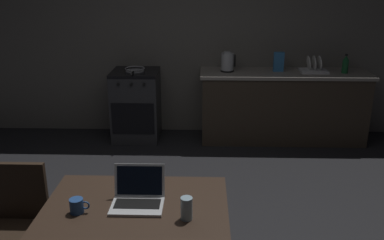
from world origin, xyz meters
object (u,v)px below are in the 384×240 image
object	(u,v)px
frying_pan	(135,69)
drinking_glass	(187,208)
electric_kettle	(227,62)
dish_rack	(314,68)
coffee_mug	(77,206)
bottle	(345,64)
chair	(17,220)
cereal_box	(279,62)
stove_oven	(136,105)
laptop	(138,198)
dining_table	(136,217)

from	to	relation	value
frying_pan	drinking_glass	world-z (taller)	frying_pan
electric_kettle	dish_rack	bearing A→B (deg)	0.00
coffee_mug	bottle	bearing A→B (deg)	50.72
chair	cereal_box	world-z (taller)	cereal_box
drinking_glass	stove_oven	bearing A→B (deg)	104.14
stove_oven	cereal_box	distance (m)	1.94
bottle	cereal_box	size ratio (longest dim) A/B	0.97
stove_oven	laptop	size ratio (longest dim) A/B	2.87
stove_oven	electric_kettle	bearing A→B (deg)	0.12
electric_kettle	cereal_box	distance (m)	0.65
coffee_mug	chair	bearing A→B (deg)	153.54
stove_oven	bottle	distance (m)	2.73
stove_oven	drinking_glass	size ratio (longest dim) A/B	6.60
electric_kettle	frying_pan	world-z (taller)	electric_kettle
dining_table	laptop	bearing A→B (deg)	61.10
chair	bottle	xyz separation A→B (m)	(3.04, 2.83, 0.51)
electric_kettle	cereal_box	size ratio (longest dim) A/B	1.01
cereal_box	dish_rack	bearing A→B (deg)	-2.57
dining_table	chair	world-z (taller)	chair
dining_table	chair	bearing A→B (deg)	168.68
dining_table	chair	distance (m)	0.88
coffee_mug	drinking_glass	size ratio (longest dim) A/B	0.87
coffee_mug	laptop	bearing A→B (deg)	17.23
coffee_mug	cereal_box	distance (m)	3.60
dining_table	frying_pan	size ratio (longest dim) A/B	2.64
drinking_glass	bottle	bearing A→B (deg)	59.26
laptop	cereal_box	world-z (taller)	cereal_box
dining_table	bottle	world-z (taller)	bottle
dining_table	laptop	distance (m)	0.13
bottle	laptop	bearing A→B (deg)	-126.14
bottle	coffee_mug	xyz separation A→B (m)	(-2.53, -3.09, -0.24)
laptop	coffee_mug	size ratio (longest dim) A/B	2.63
cereal_box	electric_kettle	bearing A→B (deg)	-178.25
bottle	coffee_mug	distance (m)	4.00
drinking_glass	dish_rack	xyz separation A→B (m)	(1.49, 3.19, 0.15)
frying_pan	dish_rack	size ratio (longest dim) A/B	1.27
dining_table	laptop	world-z (taller)	laptop
stove_oven	dining_table	xyz separation A→B (m)	(0.48, -3.05, 0.21)
dining_table	coffee_mug	xyz separation A→B (m)	(-0.34, -0.08, 0.12)
drinking_glass	cereal_box	bearing A→B (deg)	71.99
electric_kettle	drinking_glass	xyz separation A→B (m)	(-0.39, -3.19, -0.22)
stove_oven	chair	xyz separation A→B (m)	(-0.37, -2.88, 0.06)
electric_kettle	coffee_mug	size ratio (longest dim) A/B	2.08
cereal_box	coffee_mug	bearing A→B (deg)	-118.33
laptop	dish_rack	distance (m)	3.53
frying_pan	drinking_glass	size ratio (longest dim) A/B	3.11
frying_pan	coffee_mug	size ratio (longest dim) A/B	3.56
stove_oven	electric_kettle	world-z (taller)	electric_kettle
chair	laptop	xyz separation A→B (m)	(0.86, -0.15, 0.27)
frying_pan	cereal_box	xyz separation A→B (m)	(1.84, 0.05, 0.10)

